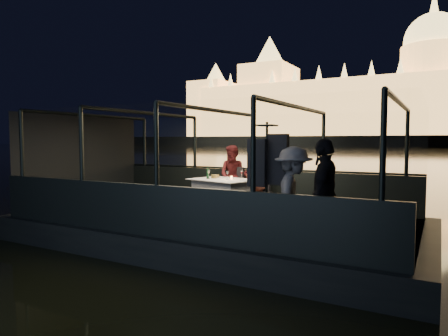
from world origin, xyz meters
The scene contains 29 objects.
river_water centered at (0.00, 80.00, 0.00)m, with size 500.00×500.00×0.00m, color black.
boat_hull centered at (0.00, 0.00, 0.00)m, with size 8.60×4.40×1.00m, color black.
boat_deck centered at (0.00, 0.00, 0.48)m, with size 8.00×4.00×0.04m, color black.
gunwale_port centered at (0.00, 2.00, 0.95)m, with size 8.00×0.08×0.90m, color black.
gunwale_starboard centered at (0.00, -2.00, 0.95)m, with size 8.00×0.08×0.90m, color black.
cabin_glass_port centered at (0.00, 2.00, 2.10)m, with size 8.00×0.02×1.40m, color #99B2B2, non-canonical shape.
cabin_glass_starboard centered at (0.00, -2.00, 2.10)m, with size 8.00×0.02×1.40m, color #99B2B2, non-canonical shape.
cabin_roof_glass centered at (0.00, 0.00, 2.80)m, with size 8.00×4.00×0.02m, color #99B2B2, non-canonical shape.
end_wall_fore centered at (-4.00, 0.00, 1.65)m, with size 0.02×4.00×2.30m, color black, non-canonical shape.
end_wall_aft centered at (4.00, 0.00, 1.65)m, with size 0.02×4.00×2.30m, color black, non-canonical shape.
canopy_ribs centered at (0.00, 0.00, 1.65)m, with size 8.00×4.00×2.30m, color black, non-canonical shape.
embankment centered at (0.00, 210.00, 1.00)m, with size 400.00×140.00×6.00m, color #423D33.
parliament_building centered at (0.00, 175.00, 29.00)m, with size 220.00×32.00×60.00m, color #F2D18C, non-canonical shape.
dining_table_central centered at (-0.20, 0.72, 0.89)m, with size 1.45×1.05×0.77m, color silver.
chair_port_left centered at (-0.33, 1.42, 0.95)m, with size 0.46×0.46×0.98m, color black.
chair_port_right centered at (0.44, 1.47, 0.95)m, with size 0.40×0.40×0.85m, color black.
coat_stand centered at (1.79, -1.45, 1.40)m, with size 0.54×0.43×1.96m, color black, non-canonical shape.
person_woman_coral centered at (0.27, 1.55, 1.25)m, with size 0.58×0.39×1.61m, color #D56C4D.
person_man_maroon centered at (-0.35, 1.55, 1.25)m, with size 0.74×0.58×1.54m, color #3F1113.
passenger_stripe centered at (2.25, -1.48, 1.35)m, with size 1.02×0.58×1.58m, color white.
passenger_dark centered at (2.73, -1.46, 1.35)m, with size 1.00×0.42×1.70m, color black.
wine_bottle centered at (-0.56, 0.63, 1.42)m, with size 0.06×0.06×0.30m, color #12321B.
bread_basket centered at (-0.50, 0.87, 1.31)m, with size 0.20×0.20×0.08m, color olive.
amber_candle centered at (0.01, 0.74, 1.31)m, with size 0.05×0.05×0.08m, color #FF973F.
plate_near centered at (0.40, 0.66, 1.27)m, with size 0.27×0.27×0.02m, color silver.
plate_far centered at (-0.41, 0.93, 1.27)m, with size 0.25×0.25×0.02m, color silver.
wine_glass_white centered at (-0.51, 0.59, 1.36)m, with size 0.07×0.07×0.20m, color silver, non-canonical shape.
wine_glass_red centered at (0.18, 0.93, 1.36)m, with size 0.06×0.06×0.19m, color silver, non-canonical shape.
wine_glass_empty centered at (-0.02, 0.60, 1.36)m, with size 0.07×0.07×0.20m, color silver, non-canonical shape.
Camera 1 is at (4.25, -7.39, 2.16)m, focal length 32.00 mm.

